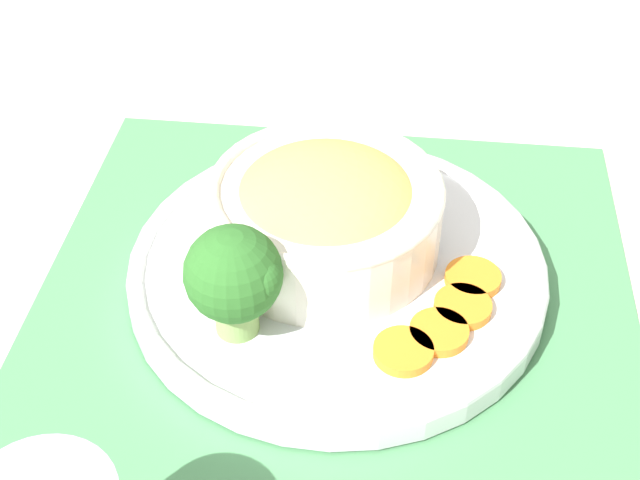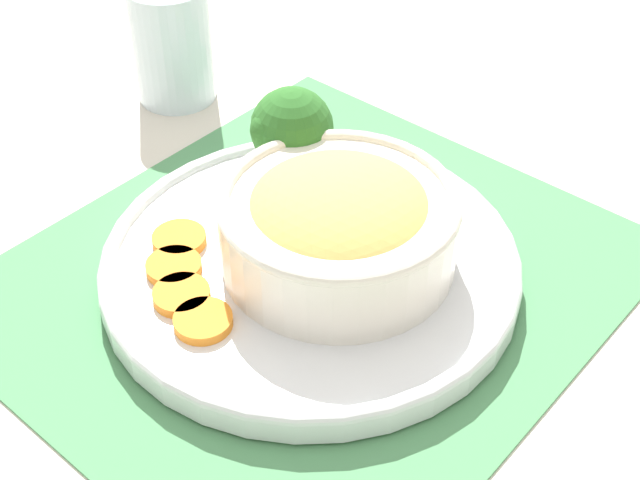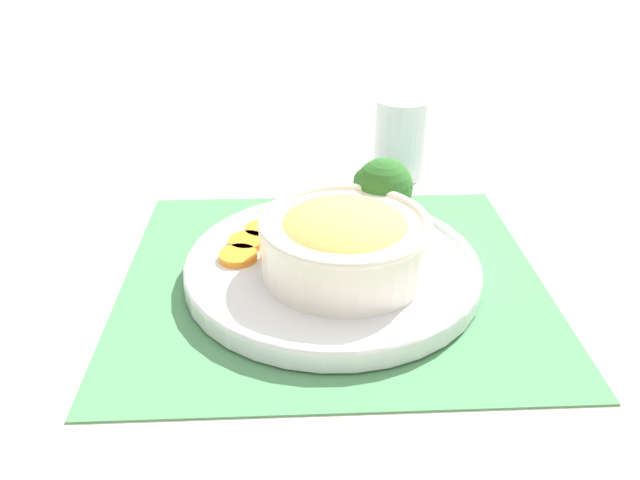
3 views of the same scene
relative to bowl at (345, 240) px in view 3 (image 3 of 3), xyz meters
name	(u,v)px [view 3 (image 3 of 3)]	position (x,y,z in m)	size (l,w,h in m)	color
ground_plane	(332,279)	(-0.01, 0.02, -0.05)	(4.00, 4.00, 0.00)	beige
placemat	(332,277)	(-0.01, 0.02, -0.05)	(0.43, 0.39, 0.00)	#4C8C59
plate	(332,265)	(-0.01, 0.02, -0.04)	(0.28, 0.28, 0.02)	silver
bowl	(345,240)	(0.00, 0.00, 0.00)	(0.16, 0.16, 0.07)	silver
broccoli_floret	(383,189)	(0.05, 0.08, 0.01)	(0.06, 0.06, 0.08)	#84AD5B
carrot_slice_near	(283,222)	(-0.05, 0.10, -0.03)	(0.04, 0.04, 0.01)	orange
carrot_slice_middle	(262,230)	(-0.07, 0.08, -0.03)	(0.04, 0.04, 0.01)	orange
carrot_slice_far	(247,242)	(-0.09, 0.06, -0.03)	(0.04, 0.04, 0.01)	orange
carrot_slice_extra	(238,256)	(-0.10, 0.03, -0.03)	(0.04, 0.04, 0.01)	orange
water_glass	(400,142)	(0.11, 0.26, -0.01)	(0.07, 0.07, 0.10)	silver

